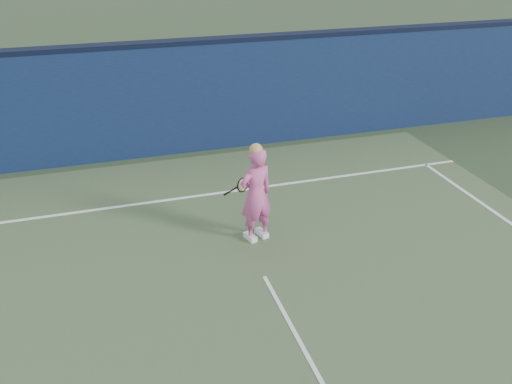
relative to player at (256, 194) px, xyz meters
name	(u,v)px	position (x,y,z in m)	size (l,w,h in m)	color
ground	(286,318)	(-0.22, -2.15, -0.85)	(80.00, 80.00, 0.00)	#2F4329
backstop_wall	(192,99)	(-0.22, 4.35, 0.40)	(24.00, 0.40, 2.50)	#0D193A
wall_cap	(189,41)	(-0.22, 4.35, 1.70)	(24.00, 0.42, 0.10)	black
player	(256,194)	(0.00, 0.00, 0.00)	(0.70, 0.56, 1.76)	#CF5095
racket	(241,186)	(-0.14, 0.42, -0.01)	(0.49, 0.20, 0.27)	black
court_lines	(295,332)	(-0.22, -2.48, -0.84)	(11.00, 12.04, 0.01)	white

